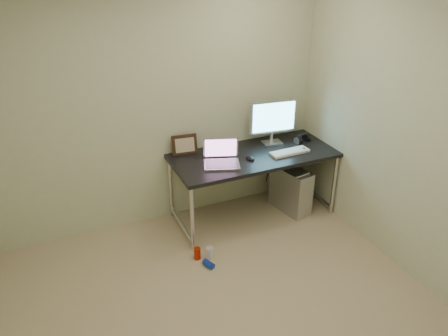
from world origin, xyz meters
TOP-DOWN VIEW (x-y plane):
  - floor at (0.00, 0.00)m, footprint 3.50×3.50m
  - wall_back at (0.00, 1.75)m, footprint 3.50×0.02m
  - wall_right at (1.75, 0.00)m, footprint 0.02×3.50m
  - desk at (0.88, 1.37)m, footprint 1.74×0.76m
  - tower_computer at (1.32, 1.29)m, footprint 0.31×0.53m
  - cable_a at (1.27, 1.70)m, footprint 0.01×0.16m
  - cable_b at (1.36, 1.68)m, footprint 0.02×0.11m
  - can_red at (0.03, 0.88)m, footprint 0.08×0.08m
  - can_white at (0.14, 0.83)m, footprint 0.09×0.09m
  - can_blue at (0.09, 0.72)m, footprint 0.10×0.13m
  - laptop at (0.48, 1.31)m, footprint 0.43×0.39m
  - monitor at (1.20, 1.55)m, footprint 0.53×0.18m
  - keyboard at (1.24, 1.23)m, footprint 0.43×0.15m
  - mouse_right at (1.41, 1.23)m, footprint 0.09×0.12m
  - mouse_left at (0.79, 1.27)m, footprint 0.09×0.13m
  - headphones at (1.53, 1.44)m, footprint 0.19×0.11m
  - picture_frame at (0.22, 1.67)m, footprint 0.27×0.10m
  - webcam at (0.54, 1.64)m, footprint 0.05×0.04m

SIDE VIEW (x-z plane):
  - floor at x=0.00m, z-range 0.00..0.00m
  - can_blue at x=0.09m, z-range 0.00..0.06m
  - can_red at x=0.03m, z-range 0.00..0.12m
  - can_white at x=0.14m, z-range 0.00..0.13m
  - tower_computer at x=1.32m, z-range -0.02..0.53m
  - cable_b at x=1.36m, z-range 0.02..0.74m
  - cable_a at x=1.27m, z-range 0.06..0.74m
  - desk at x=0.88m, z-range 0.30..1.05m
  - keyboard at x=1.24m, z-range 0.75..0.78m
  - mouse_right at x=1.41m, z-range 0.75..0.79m
  - mouse_left at x=0.79m, z-range 0.75..0.79m
  - headphones at x=1.53m, z-range 0.72..0.84m
  - laptop at x=0.48m, z-range 0.68..0.93m
  - webcam at x=0.54m, z-range 0.78..0.91m
  - picture_frame at x=0.22m, z-range 0.75..0.96m
  - monitor at x=1.20m, z-range 0.79..1.29m
  - wall_back at x=0.00m, z-range 0.00..2.50m
  - wall_right at x=1.75m, z-range 0.00..2.50m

